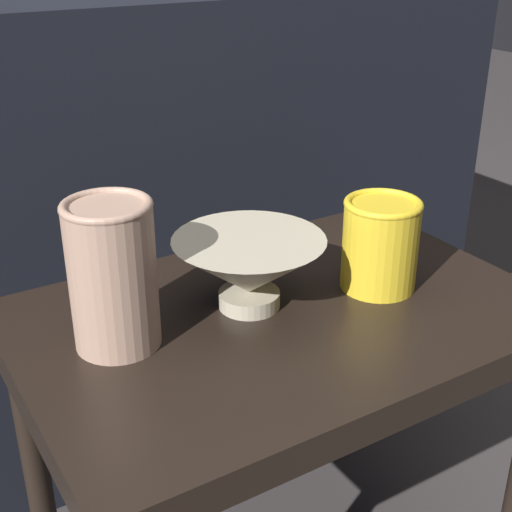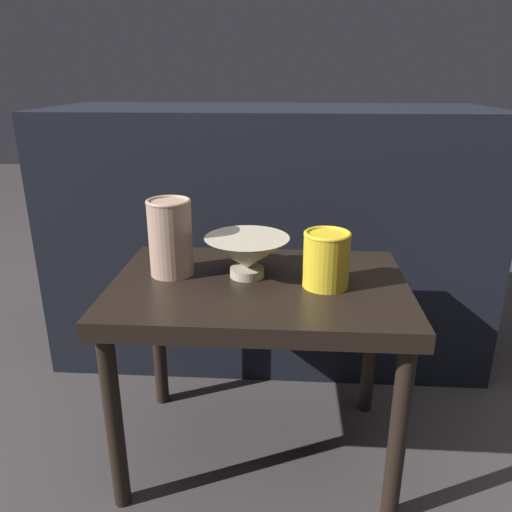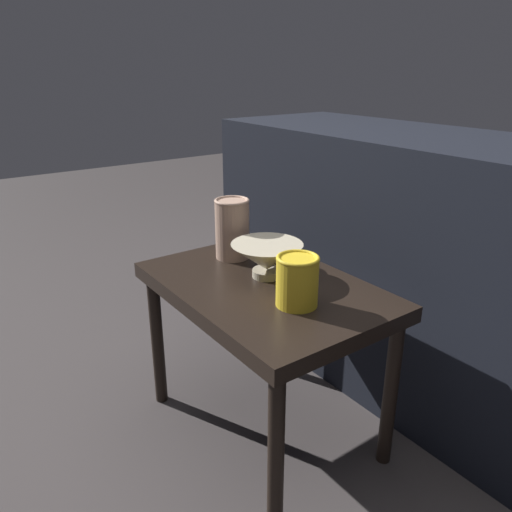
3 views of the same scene
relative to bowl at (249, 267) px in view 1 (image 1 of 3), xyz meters
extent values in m
cube|color=black|center=(0.03, -0.03, -0.07)|extent=(0.64, 0.43, 0.04)
cylinder|color=black|center=(-0.26, 0.15, -0.30)|extent=(0.04, 0.04, 0.41)
cylinder|color=black|center=(0.31, 0.15, -0.30)|extent=(0.04, 0.04, 0.41)
cube|color=black|center=(0.03, 0.52, -0.11)|extent=(1.33, 0.50, 0.79)
cylinder|color=#B2A88E|center=(0.00, 0.00, -0.04)|extent=(0.08, 0.08, 0.02)
cone|color=#B2A88E|center=(0.00, 0.00, 0.00)|extent=(0.19, 0.19, 0.07)
cylinder|color=tan|center=(-0.17, 0.01, 0.03)|extent=(0.10, 0.10, 0.17)
torus|color=tan|center=(-0.17, 0.01, 0.11)|extent=(0.10, 0.10, 0.01)
cylinder|color=gold|center=(0.17, -0.04, 0.00)|extent=(0.10, 0.10, 0.12)
torus|color=gold|center=(0.17, -0.04, 0.06)|extent=(0.10, 0.10, 0.01)
camera|label=1|loc=(-0.40, -0.67, 0.38)|focal=50.00mm
camera|label=2|loc=(0.09, -1.03, 0.37)|focal=35.00mm
camera|label=3|loc=(0.96, -0.73, 0.47)|focal=35.00mm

